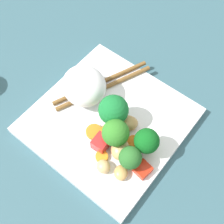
# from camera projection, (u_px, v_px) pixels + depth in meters

# --- Properties ---
(ground_plane) EXTENTS (1.10, 1.10, 0.02)m
(ground_plane) POSITION_uv_depth(u_px,v_px,m) (109.00, 125.00, 0.58)
(ground_plane) COLOR #335762
(square_plate) EXTENTS (0.27, 0.27, 0.02)m
(square_plate) POSITION_uv_depth(u_px,v_px,m) (109.00, 121.00, 0.56)
(square_plate) COLOR white
(square_plate) RESTS_ON ground_plane
(rice_mound) EXTENTS (0.10, 0.10, 0.07)m
(rice_mound) POSITION_uv_depth(u_px,v_px,m) (84.00, 86.00, 0.56)
(rice_mound) COLOR white
(rice_mound) RESTS_ON square_plate
(broccoli_floret_0) EXTENTS (0.05, 0.05, 0.06)m
(broccoli_floret_0) POSITION_uv_depth(u_px,v_px,m) (115.00, 133.00, 0.50)
(broccoli_floret_0) COLOR #58953C
(broccoli_floret_0) RESTS_ON square_plate
(broccoli_floret_1) EXTENTS (0.05, 0.05, 0.07)m
(broccoli_floret_1) POSITION_uv_depth(u_px,v_px,m) (113.00, 111.00, 0.52)
(broccoli_floret_1) COLOR #54953E
(broccoli_floret_1) RESTS_ON square_plate
(broccoli_floret_2) EXTENTS (0.04, 0.04, 0.05)m
(broccoli_floret_2) POSITION_uv_depth(u_px,v_px,m) (130.00, 158.00, 0.49)
(broccoli_floret_2) COLOR #719F45
(broccoli_floret_2) RESTS_ON square_plate
(broccoli_floret_3) EXTENTS (0.04, 0.04, 0.06)m
(broccoli_floret_3) POSITION_uv_depth(u_px,v_px,m) (147.00, 141.00, 0.49)
(broccoli_floret_3) COLOR #6CA648
(broccoli_floret_3) RESTS_ON square_plate
(carrot_slice_0) EXTENTS (0.03, 0.03, 0.01)m
(carrot_slice_0) POSITION_uv_depth(u_px,v_px,m) (102.00, 157.00, 0.52)
(carrot_slice_0) COLOR orange
(carrot_slice_0) RESTS_ON square_plate
(carrot_slice_1) EXTENTS (0.04, 0.04, 0.01)m
(carrot_slice_1) POSITION_uv_depth(u_px,v_px,m) (134.00, 143.00, 0.53)
(carrot_slice_1) COLOR orange
(carrot_slice_1) RESTS_ON square_plate
(carrot_slice_2) EXTENTS (0.03, 0.03, 0.01)m
(carrot_slice_2) POSITION_uv_depth(u_px,v_px,m) (109.00, 132.00, 0.54)
(carrot_slice_2) COLOR orange
(carrot_slice_2) RESTS_ON square_plate
(carrot_slice_3) EXTENTS (0.04, 0.04, 0.01)m
(carrot_slice_3) POSITION_uv_depth(u_px,v_px,m) (95.00, 133.00, 0.54)
(carrot_slice_3) COLOR orange
(carrot_slice_3) RESTS_ON square_plate
(pepper_chunk_0) EXTENTS (0.03, 0.03, 0.01)m
(pepper_chunk_0) POSITION_uv_depth(u_px,v_px,m) (143.00, 169.00, 0.50)
(pepper_chunk_0) COLOR red
(pepper_chunk_0) RESTS_ON square_plate
(pepper_chunk_1) EXTENTS (0.03, 0.03, 0.02)m
(pepper_chunk_1) POSITION_uv_depth(u_px,v_px,m) (101.00, 143.00, 0.52)
(pepper_chunk_1) COLOR red
(pepper_chunk_1) RESTS_ON square_plate
(chicken_piece_0) EXTENTS (0.05, 0.05, 0.02)m
(chicken_piece_0) POSITION_uv_depth(u_px,v_px,m) (128.00, 123.00, 0.54)
(chicken_piece_0) COLOR tan
(chicken_piece_0) RESTS_ON square_plate
(chicken_piece_1) EXTENTS (0.03, 0.03, 0.02)m
(chicken_piece_1) POSITION_uv_depth(u_px,v_px,m) (103.00, 167.00, 0.50)
(chicken_piece_1) COLOR tan
(chicken_piece_1) RESTS_ON square_plate
(chicken_piece_2) EXTENTS (0.05, 0.05, 0.03)m
(chicken_piece_2) POSITION_uv_depth(u_px,v_px,m) (120.00, 149.00, 0.51)
(chicken_piece_2) COLOR tan
(chicken_piece_2) RESTS_ON square_plate
(chicken_piece_3) EXTENTS (0.03, 0.04, 0.02)m
(chicken_piece_3) POSITION_uv_depth(u_px,v_px,m) (121.00, 173.00, 0.50)
(chicken_piece_3) COLOR tan
(chicken_piece_3) RESTS_ON square_plate
(chopstick_pair) EXTENTS (0.09, 0.20, 0.01)m
(chopstick_pair) POSITION_uv_depth(u_px,v_px,m) (103.00, 85.00, 0.59)
(chopstick_pair) COLOR brown
(chopstick_pair) RESTS_ON square_plate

